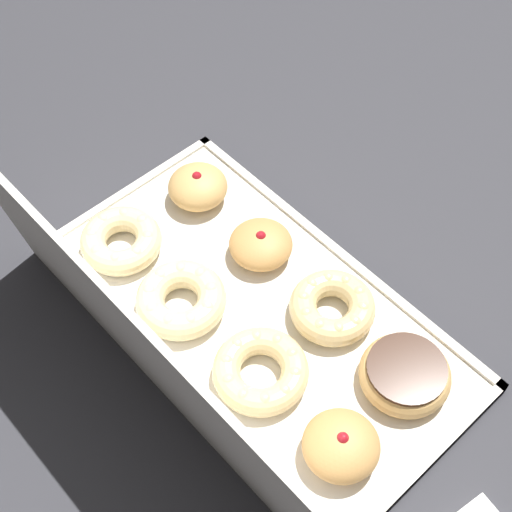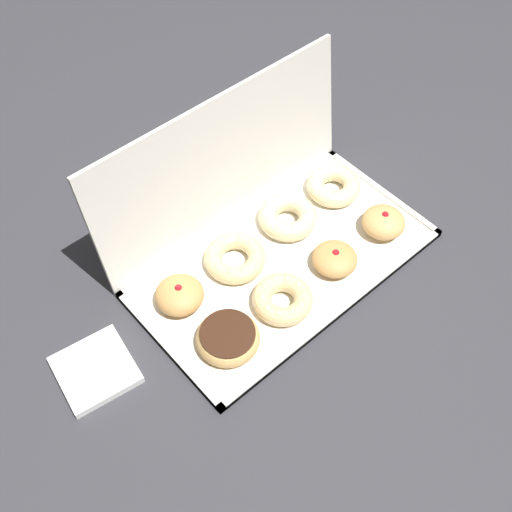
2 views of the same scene
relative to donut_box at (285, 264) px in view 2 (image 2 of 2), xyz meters
The scene contains 12 objects.
ground_plane 0.01m from the donut_box, ahead, with size 3.00×3.00×0.00m, color #333338.
donut_box is the anchor object (origin of this frame).
box_lid_open 0.22m from the donut_box, 90.00° to the left, with size 0.57×0.29×0.01m, color silver.
chocolate_frosted_donut_0 0.20m from the donut_box, 161.93° to the right, with size 0.11×0.11×0.04m.
cruller_donut_1 0.10m from the donut_box, 135.42° to the right, with size 0.11×0.11×0.04m.
jelly_filled_donut_2 0.10m from the donut_box, 45.17° to the right, with size 0.09×0.09×0.05m.
jelly_filled_donut_3 0.21m from the donut_box, 18.82° to the right, with size 0.09×0.09×0.05m.
jelly_filled_donut_4 0.21m from the donut_box, 163.54° to the left, with size 0.09×0.09×0.05m.
cruller_donut_5 0.10m from the donut_box, 139.48° to the left, with size 0.12×0.12×0.04m.
cruller_donut_6 0.10m from the donut_box, 43.72° to the left, with size 0.12×0.12×0.04m.
cruller_donut_7 0.21m from the donut_box, 18.72° to the left, with size 0.11×0.11×0.04m.
napkin_stack 0.40m from the donut_box, behind, with size 0.12×0.12×0.02m, color white.
Camera 2 is at (-0.52, -0.50, 0.99)m, focal length 44.46 mm.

